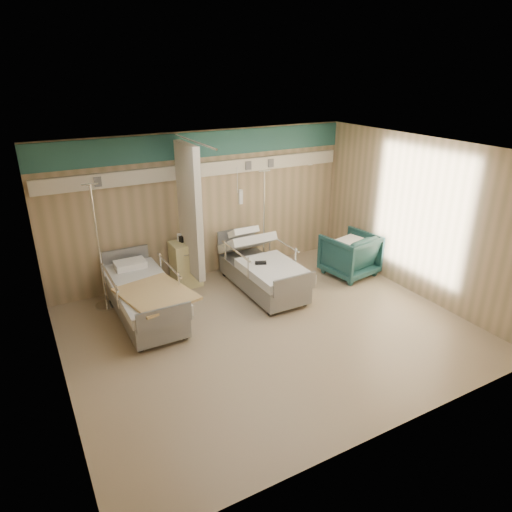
{
  "coord_description": "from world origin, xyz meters",
  "views": [
    {
      "loc": [
        -3.16,
        -5.32,
        3.85
      ],
      "look_at": [
        0.08,
        0.6,
        1.04
      ],
      "focal_mm": 32.0,
      "sensor_mm": 36.0,
      "label": 1
    }
  ],
  "objects_px": {
    "bedside_cabinet": "(186,264)",
    "visitor_armchair": "(350,255)",
    "bed_right": "(262,274)",
    "bed_left": "(145,302)",
    "iv_stand_right": "(264,250)",
    "iv_stand_left": "(104,283)"
  },
  "relations": [
    {
      "from": "iv_stand_right",
      "to": "iv_stand_left",
      "type": "height_order",
      "value": "iv_stand_left"
    },
    {
      "from": "bed_right",
      "to": "bedside_cabinet",
      "type": "relative_size",
      "value": 2.54
    },
    {
      "from": "bed_left",
      "to": "bedside_cabinet",
      "type": "bearing_deg",
      "value": 40.6
    },
    {
      "from": "bedside_cabinet",
      "to": "visitor_armchair",
      "type": "bearing_deg",
      "value": -20.54
    },
    {
      "from": "bed_left",
      "to": "visitor_armchair",
      "type": "distance_m",
      "value": 4.06
    },
    {
      "from": "visitor_armchair",
      "to": "iv_stand_right",
      "type": "relative_size",
      "value": 0.46
    },
    {
      "from": "iv_stand_left",
      "to": "bed_left",
      "type": "bearing_deg",
      "value": -57.54
    },
    {
      "from": "visitor_armchair",
      "to": "bedside_cabinet",
      "type": "bearing_deg",
      "value": -28.97
    },
    {
      "from": "iv_stand_right",
      "to": "iv_stand_left",
      "type": "relative_size",
      "value": 0.94
    },
    {
      "from": "visitor_armchair",
      "to": "iv_stand_left",
      "type": "xyz_separation_m",
      "value": [
        -4.53,
        0.98,
        0.02
      ]
    },
    {
      "from": "visitor_armchair",
      "to": "iv_stand_right",
      "type": "xyz_separation_m",
      "value": [
        -1.35,
        1.06,
        -0.01
      ]
    },
    {
      "from": "visitor_armchair",
      "to": "iv_stand_right",
      "type": "height_order",
      "value": "iv_stand_right"
    },
    {
      "from": "bed_right",
      "to": "visitor_armchair",
      "type": "height_order",
      "value": "visitor_armchair"
    },
    {
      "from": "visitor_armchair",
      "to": "bed_left",
      "type": "bearing_deg",
      "value": -11.6
    },
    {
      "from": "bed_left",
      "to": "iv_stand_left",
      "type": "distance_m",
      "value": 0.9
    },
    {
      "from": "bed_left",
      "to": "iv_stand_right",
      "type": "height_order",
      "value": "iv_stand_right"
    },
    {
      "from": "bed_right",
      "to": "iv_stand_right",
      "type": "distance_m",
      "value": 0.98
    },
    {
      "from": "bed_left",
      "to": "iv_stand_left",
      "type": "bearing_deg",
      "value": 122.46
    },
    {
      "from": "iv_stand_right",
      "to": "iv_stand_left",
      "type": "distance_m",
      "value": 3.18
    },
    {
      "from": "bed_right",
      "to": "bed_left",
      "type": "bearing_deg",
      "value": 180.0
    },
    {
      "from": "bedside_cabinet",
      "to": "bed_right",
      "type": "bearing_deg",
      "value": -38.05
    },
    {
      "from": "iv_stand_right",
      "to": "bed_right",
      "type": "bearing_deg",
      "value": -120.92
    }
  ]
}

